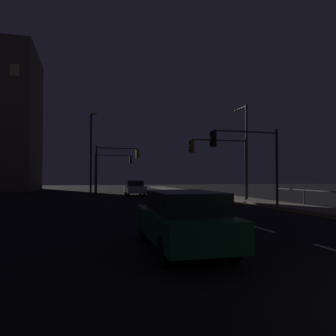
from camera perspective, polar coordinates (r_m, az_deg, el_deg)
ground_plane at (r=20.31m, az=3.79°, el=-7.12°), size 112.00×112.00×0.00m
sidewalk_right at (r=23.08m, az=18.94°, el=-6.20°), size 2.44×77.00×0.14m
lane_markings_center at (r=23.65m, az=1.10°, el=-6.33°), size 0.14×50.00×0.01m
lane_edge_line at (r=26.73m, az=10.32°, el=-5.76°), size 0.14×53.00×0.01m
car at (r=8.44m, az=2.75°, el=-9.30°), size 1.88×4.42×1.57m
car_oncoming at (r=32.80m, az=-6.10°, el=-3.58°), size 1.93×4.44×1.57m
traffic_light_mid_right at (r=24.23m, az=9.48°, el=2.33°), size 4.77×0.34×4.85m
traffic_light_overhead_east at (r=39.65m, az=-10.05°, el=0.65°), size 4.70×0.55×4.89m
traffic_light_far_left at (r=19.98m, az=14.17°, el=3.21°), size 4.71×0.34×4.86m
traffic_light_far_right at (r=33.10m, az=-9.44°, el=1.43°), size 4.57×0.34×5.19m
street_lamp_corner at (r=27.24m, az=13.83°, el=4.48°), size 0.56×1.72×7.89m
street_lamp_mid_block at (r=30.22m, az=-13.77°, el=3.65°), size 0.61×1.80×7.91m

